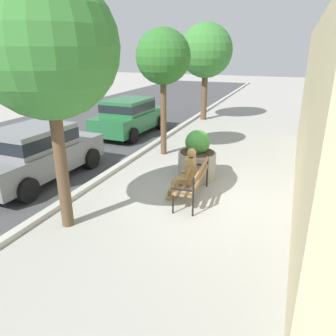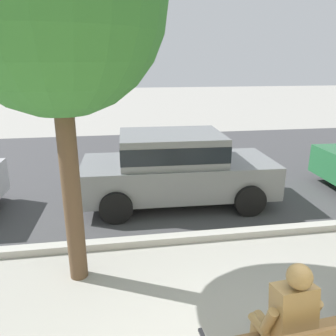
{
  "view_description": "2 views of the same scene",
  "coord_description": "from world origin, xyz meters",
  "px_view_note": "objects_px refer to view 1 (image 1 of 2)",
  "views": [
    {
      "loc": [
        -7.31,
        -2.1,
        3.6
      ],
      "look_at": [
        -0.11,
        0.7,
        0.75
      ],
      "focal_mm": 34.78,
      "sensor_mm": 36.0,
      "label": 1
    },
    {
      "loc": [
        -1.68,
        -2.1,
        2.97
      ],
      "look_at": [
        -0.61,
        4.6,
        0.8
      ],
      "focal_mm": 35.33,
      "sensor_mm": 36.0,
      "label": 2
    }
  ],
  "objects_px": {
    "concrete_planter": "(197,159)",
    "bronze_statue_seated": "(185,175)",
    "street_tree_near_bench": "(47,48)",
    "park_bench": "(195,179)",
    "parked_car_grey": "(36,152)",
    "street_tree_far_corner": "(206,51)",
    "street_tree_down_street": "(163,58)",
    "parked_car_green": "(129,115)"
  },
  "relations": [
    {
      "from": "street_tree_far_corner",
      "to": "parked_car_green",
      "type": "xyz_separation_m",
      "value": [
        -4.3,
        2.18,
        -2.62
      ]
    },
    {
      "from": "concrete_planter",
      "to": "parked_car_green",
      "type": "bearing_deg",
      "value": 47.08
    },
    {
      "from": "park_bench",
      "to": "parked_car_grey",
      "type": "relative_size",
      "value": 0.44
    },
    {
      "from": "street_tree_near_bench",
      "to": "parked_car_green",
      "type": "xyz_separation_m",
      "value": [
        7.56,
        2.43,
        -2.77
      ]
    },
    {
      "from": "parked_car_green",
      "to": "street_tree_near_bench",
      "type": "bearing_deg",
      "value": -162.21
    },
    {
      "from": "bronze_statue_seated",
      "to": "street_tree_down_street",
      "type": "relative_size",
      "value": 0.32
    },
    {
      "from": "bronze_statue_seated",
      "to": "street_tree_down_street",
      "type": "height_order",
      "value": "street_tree_down_street"
    },
    {
      "from": "bronze_statue_seated",
      "to": "parked_car_grey",
      "type": "distance_m",
      "value": 4.4
    },
    {
      "from": "concrete_planter",
      "to": "bronze_statue_seated",
      "type": "bearing_deg",
      "value": -174.74
    },
    {
      "from": "street_tree_down_street",
      "to": "parked_car_grey",
      "type": "distance_m",
      "value": 5.0
    },
    {
      "from": "street_tree_near_bench",
      "to": "street_tree_far_corner",
      "type": "distance_m",
      "value": 11.86
    },
    {
      "from": "street_tree_far_corner",
      "to": "parked_car_grey",
      "type": "height_order",
      "value": "street_tree_far_corner"
    },
    {
      "from": "parked_car_grey",
      "to": "parked_car_green",
      "type": "xyz_separation_m",
      "value": [
        5.7,
        0.0,
        0.0
      ]
    },
    {
      "from": "concrete_planter",
      "to": "parked_car_grey",
      "type": "xyz_separation_m",
      "value": [
        -1.74,
        4.25,
        0.25
      ]
    },
    {
      "from": "street_tree_far_corner",
      "to": "parked_car_grey",
      "type": "xyz_separation_m",
      "value": [
        -10.0,
        2.18,
        -2.62
      ]
    },
    {
      "from": "bronze_statue_seated",
      "to": "street_tree_near_bench",
      "type": "relative_size",
      "value": 0.28
    },
    {
      "from": "street_tree_down_street",
      "to": "street_tree_near_bench",
      "type": "bearing_deg",
      "value": 179.56
    },
    {
      "from": "street_tree_far_corner",
      "to": "bronze_statue_seated",
      "type": "bearing_deg",
      "value": -167.24
    },
    {
      "from": "street_tree_down_street",
      "to": "parked_car_grey",
      "type": "relative_size",
      "value": 1.02
    },
    {
      "from": "park_bench",
      "to": "street_tree_far_corner",
      "type": "distance_m",
      "value": 10.37
    },
    {
      "from": "concrete_planter",
      "to": "parked_car_green",
      "type": "xyz_separation_m",
      "value": [
        3.96,
        4.25,
        0.25
      ]
    },
    {
      "from": "parked_car_green",
      "to": "street_tree_down_street",
      "type": "bearing_deg",
      "value": -130.66
    },
    {
      "from": "street_tree_near_bench",
      "to": "parked_car_grey",
      "type": "height_order",
      "value": "street_tree_near_bench"
    },
    {
      "from": "bronze_statue_seated",
      "to": "parked_car_grey",
      "type": "relative_size",
      "value": 0.33
    },
    {
      "from": "concrete_planter",
      "to": "street_tree_near_bench",
      "type": "relative_size",
      "value": 0.29
    },
    {
      "from": "street_tree_down_street",
      "to": "street_tree_far_corner",
      "type": "xyz_separation_m",
      "value": [
        6.42,
        0.29,
        0.15
      ]
    },
    {
      "from": "park_bench",
      "to": "street_tree_near_bench",
      "type": "bearing_deg",
      "value": 135.38
    },
    {
      "from": "park_bench",
      "to": "street_tree_far_corner",
      "type": "bearing_deg",
      "value": 14.11
    },
    {
      "from": "park_bench",
      "to": "bronze_statue_seated",
      "type": "bearing_deg",
      "value": 119.41
    },
    {
      "from": "bronze_statue_seated",
      "to": "street_tree_near_bench",
      "type": "xyz_separation_m",
      "value": [
        -2.09,
        1.97,
        2.94
      ]
    },
    {
      "from": "street_tree_near_bench",
      "to": "parked_car_grey",
      "type": "distance_m",
      "value": 4.12
    },
    {
      "from": "bronze_statue_seated",
      "to": "parked_car_grey",
      "type": "bearing_deg",
      "value": 92.96
    },
    {
      "from": "park_bench",
      "to": "concrete_planter",
      "type": "relative_size",
      "value": 1.27
    },
    {
      "from": "park_bench",
      "to": "bronze_statue_seated",
      "type": "xyz_separation_m",
      "value": [
        -0.12,
        0.21,
        0.12
      ]
    },
    {
      "from": "street_tree_down_street",
      "to": "parked_car_green",
      "type": "height_order",
      "value": "street_tree_down_street"
    },
    {
      "from": "street_tree_near_bench",
      "to": "parked_car_green",
      "type": "bearing_deg",
      "value": 17.79
    },
    {
      "from": "concrete_planter",
      "to": "park_bench",
      "type": "bearing_deg",
      "value": -165.81
    },
    {
      "from": "street_tree_down_street",
      "to": "street_tree_far_corner",
      "type": "height_order",
      "value": "street_tree_far_corner"
    },
    {
      "from": "park_bench",
      "to": "street_tree_down_street",
      "type": "xyz_separation_m",
      "value": [
        3.23,
        2.14,
        2.76
      ]
    },
    {
      "from": "parked_car_green",
      "to": "concrete_planter",
      "type": "bearing_deg",
      "value": -132.92
    },
    {
      "from": "concrete_planter",
      "to": "parked_car_grey",
      "type": "distance_m",
      "value": 4.6
    },
    {
      "from": "park_bench",
      "to": "concrete_planter",
      "type": "distance_m",
      "value": 1.44
    }
  ]
}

